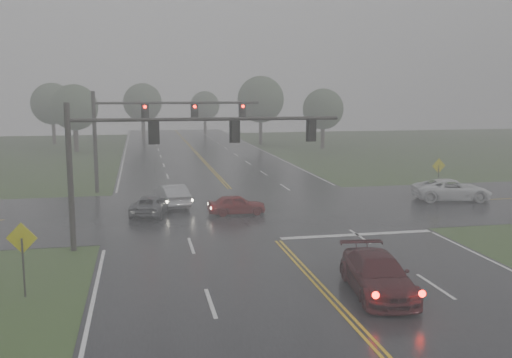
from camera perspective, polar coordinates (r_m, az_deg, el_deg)
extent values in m
cube|color=black|center=(35.43, -0.10, -3.77)|extent=(18.00, 160.00, 0.02)
cube|color=black|center=(37.35, -0.71, -3.12)|extent=(120.00, 14.00, 0.02)
cube|color=silver|center=(31.45, 10.06, -5.54)|extent=(8.50, 0.50, 0.01)
imported|color=#3A0A0F|center=(22.85, 12.00, -11.16)|extent=(2.69, 5.38, 1.50)
imported|color=maroon|center=(36.07, -1.94, -3.55)|extent=(3.64, 1.49, 1.24)
imported|color=#9EA0A6|center=(38.94, -8.41, -2.72)|extent=(2.37, 4.76, 1.50)
imported|color=#4C4E53|center=(36.64, -10.40, -3.50)|extent=(3.01, 4.69, 1.20)
imported|color=white|center=(42.85, 18.96, -2.05)|extent=(5.79, 3.43, 1.51)
cylinder|color=black|center=(28.74, -18.09, 0.10)|extent=(0.28, 0.28, 7.18)
cylinder|color=black|center=(28.48, -18.36, 5.67)|extent=(0.18, 0.18, 0.80)
cylinder|color=black|center=(28.48, -4.78, 5.99)|extent=(13.41, 0.18, 0.18)
cube|color=black|center=(28.33, -10.17, 4.65)|extent=(0.34, 0.28, 1.05)
cube|color=black|center=(28.49, -10.18, 4.67)|extent=(0.55, 0.03, 1.25)
cube|color=black|center=(28.71, -2.10, 4.84)|extent=(0.34, 0.28, 1.05)
cube|color=black|center=(28.86, -2.15, 4.86)|extent=(0.55, 0.03, 1.25)
cube|color=black|center=(29.63, 5.63, 4.92)|extent=(0.34, 0.28, 1.05)
cube|color=black|center=(29.78, 5.54, 4.95)|extent=(0.55, 0.03, 1.25)
cylinder|color=black|center=(44.92, -15.80, 3.55)|extent=(0.30, 0.30, 7.71)
cylinder|color=black|center=(44.76, -15.96, 7.37)|extent=(0.19, 0.19, 0.86)
cylinder|color=black|center=(44.73, -7.79, 7.55)|extent=(12.64, 0.19, 0.19)
cube|color=black|center=(44.65, -11.03, 6.65)|extent=(0.36, 0.30, 1.12)
cube|color=black|center=(44.83, -11.04, 6.65)|extent=(0.59, 0.03, 1.34)
cylinder|color=#FF0C05|center=(44.47, -11.05, 7.09)|extent=(0.24, 0.06, 0.24)
cube|color=black|center=(44.85, -6.15, 6.77)|extent=(0.36, 0.30, 1.12)
cube|color=black|center=(45.02, -6.17, 6.77)|extent=(0.59, 0.03, 1.34)
cylinder|color=#FF0C05|center=(44.67, -6.14, 7.21)|extent=(0.24, 0.06, 0.24)
cube|color=black|center=(45.37, -1.35, 6.84)|extent=(0.36, 0.30, 1.12)
cube|color=black|center=(45.54, -1.39, 6.85)|extent=(0.59, 0.03, 1.34)
cylinder|color=#FF0C05|center=(45.19, -1.31, 7.28)|extent=(0.24, 0.06, 0.24)
cylinder|color=black|center=(23.39, -22.23, -8.23)|extent=(0.08, 0.08, 2.28)
cube|color=#C8C00B|center=(23.12, -22.38, -5.49)|extent=(1.18, 0.31, 1.20)
cylinder|color=black|center=(44.81, 17.76, -0.12)|extent=(0.07, 0.07, 2.18)
cube|color=#C8C00B|center=(44.69, 17.80, 1.27)|extent=(1.14, 0.20, 1.14)
cylinder|color=#322620|center=(76.11, -17.56, 3.84)|extent=(0.62, 0.62, 3.27)
sphere|color=#334830|center=(75.89, -17.70, 6.84)|extent=(5.82, 5.82, 5.82)
cylinder|color=#322620|center=(82.70, 0.46, 4.78)|extent=(0.50, 0.50, 3.76)
sphere|color=#334830|center=(82.51, 0.47, 7.97)|extent=(6.69, 6.69, 6.69)
cylinder|color=#322620|center=(93.02, -11.20, 4.96)|extent=(0.60, 0.60, 3.41)
sphere|color=#334830|center=(92.84, -11.28, 7.53)|extent=(6.07, 6.07, 6.07)
cylinder|color=#322620|center=(77.29, 6.68, 4.18)|extent=(0.53, 0.53, 3.07)
sphere|color=#334830|center=(77.07, 6.73, 6.96)|extent=(5.46, 5.46, 5.46)
cylinder|color=#322620|center=(88.12, -19.56, 4.41)|extent=(0.50, 0.50, 3.40)
sphere|color=#334830|center=(87.94, -19.70, 7.10)|extent=(6.04, 6.04, 6.04)
cylinder|color=#322620|center=(102.99, -5.11, 5.32)|extent=(0.51, 0.51, 2.93)
sphere|color=#334830|center=(102.83, -5.14, 7.31)|extent=(5.22, 5.22, 5.22)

